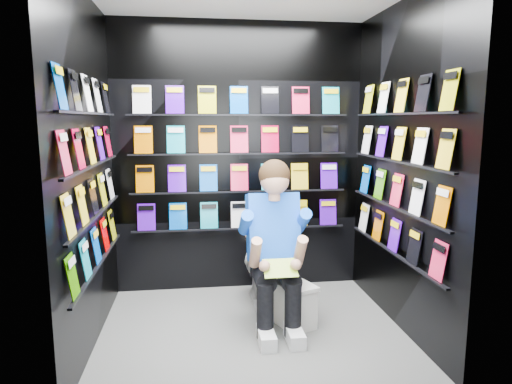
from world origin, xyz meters
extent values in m
plane|color=#5D5D5B|center=(0.00, 0.00, 0.00)|extent=(2.40, 2.40, 0.00)
cube|color=black|center=(0.00, 1.00, 1.30)|extent=(2.40, 0.04, 2.60)
cube|color=black|center=(0.00, -1.00, 1.30)|extent=(2.40, 0.04, 2.60)
cube|color=black|center=(-1.20, 0.00, 1.30)|extent=(0.04, 2.00, 2.60)
cube|color=black|center=(1.20, 0.00, 1.30)|extent=(0.04, 2.00, 2.60)
imported|color=white|center=(0.19, 0.53, 0.37)|extent=(0.43, 0.76, 0.73)
cube|color=white|center=(0.34, 0.10, 0.16)|extent=(0.38, 0.49, 0.33)
cube|color=white|center=(0.34, 0.10, 0.34)|extent=(0.41, 0.52, 0.03)
cube|color=green|center=(0.19, -0.20, 0.58)|extent=(0.26, 0.15, 0.11)
camera|label=1|loc=(-0.43, -3.42, 1.68)|focal=32.00mm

